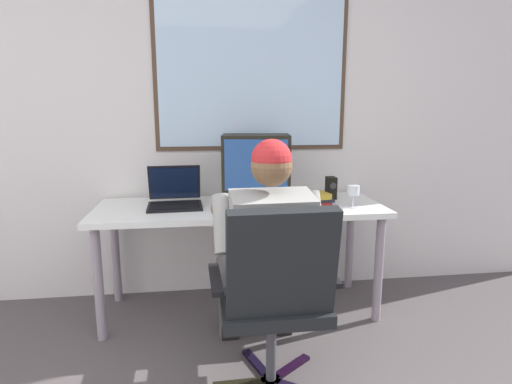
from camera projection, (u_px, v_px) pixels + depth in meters
wall_rear at (197, 92)px, 2.89m from camera, size 5.57×0.08×2.88m
desk at (240, 217)px, 2.71m from camera, size 1.83×0.65×0.72m
office_chair at (276, 289)px, 1.88m from camera, size 0.59×0.57×0.95m
person_seated at (266, 251)px, 2.11m from camera, size 0.54×0.77×1.20m
crt_monitor at (256, 163)px, 2.68m from camera, size 0.46×0.33×0.45m
laptop at (175, 195)px, 2.69m from camera, size 0.35×0.36×0.25m
wine_glass at (353, 191)px, 2.61m from camera, size 0.08×0.08×0.14m
desk_speaker at (331, 188)px, 2.87m from camera, size 0.06×0.09×0.15m
book_stack at (317, 199)px, 2.69m from camera, size 0.22×0.16×0.08m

